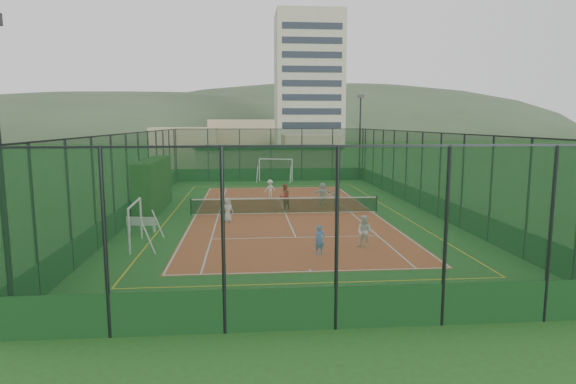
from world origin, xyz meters
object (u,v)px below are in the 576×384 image
(child_far_left, at_px, (270,189))
(child_far_right, at_px, (336,197))
(floodlight_ne, at_px, (360,138))
(child_near_left, at_px, (228,210))
(white_bench, at_px, (142,224))
(futsal_goal_near, at_px, (135,225))
(futsal_goal_far, at_px, (276,170))
(child_near_mid, at_px, (320,240))
(apartment_tower, at_px, (309,81))
(coach, at_px, (285,197))
(child_far_back, at_px, (323,194))
(child_near_right, at_px, (365,232))
(floodlight_sw, at_px, (1,181))
(clubhouse, at_px, (269,161))

(child_far_left, relative_size, child_far_right, 1.13)
(floodlight_ne, distance_m, child_near_left, 22.69)
(white_bench, distance_m, futsal_goal_near, 2.98)
(white_bench, xyz_separation_m, futsal_goal_far, (8.21, 20.90, 0.65))
(futsal_goal_far, xyz_separation_m, child_near_mid, (0.29, -25.96, -0.42))
(apartment_tower, distance_m, white_bench, 89.92)
(futsal_goal_far, distance_m, child_near_left, 19.11)
(child_near_left, height_order, child_far_left, child_near_left)
(apartment_tower, relative_size, coach, 18.08)
(apartment_tower, xyz_separation_m, child_near_left, (-15.46, -84.31, -14.30))
(white_bench, relative_size, coach, 0.91)
(child_far_back, bearing_deg, child_near_mid, 67.85)
(white_bench, distance_m, child_far_left, 12.94)
(futsal_goal_far, xyz_separation_m, coach, (-0.36, -15.20, -0.23))
(futsal_goal_near, relative_size, child_near_right, 2.09)
(apartment_tower, bearing_deg, white_bench, -102.89)
(child_far_back, bearing_deg, futsal_goal_far, -92.33)
(futsal_goal_near, bearing_deg, futsal_goal_far, -20.85)
(child_far_right, relative_size, coach, 0.73)
(child_near_left, bearing_deg, apartment_tower, 41.55)
(floodlight_sw, xyz_separation_m, apartment_tower, (20.60, 98.60, 10.88))
(clubhouse, bearing_deg, child_far_left, -92.31)
(white_bench, bearing_deg, child_far_left, 64.54)
(futsal_goal_far, distance_m, child_near_right, 25.14)
(floodlight_ne, relative_size, child_near_mid, 6.47)
(floodlight_sw, distance_m, child_far_right, 22.93)
(floodlight_ne, distance_m, white_bench, 26.98)
(white_bench, relative_size, child_near_right, 1.02)
(child_near_right, bearing_deg, futsal_goal_near, -152.20)
(child_near_mid, height_order, child_far_right, child_near_mid)
(futsal_goal_far, relative_size, child_near_left, 2.40)
(futsal_goal_near, relative_size, futsal_goal_far, 0.93)
(floodlight_sw, bearing_deg, white_bench, 86.22)
(clubhouse, distance_m, child_near_right, 30.77)
(child_near_right, xyz_separation_m, coach, (-2.83, 9.82, 0.09))
(floodlight_sw, height_order, child_near_left, floodlight_sw)
(child_far_left, height_order, child_far_back, child_far_back)
(coach, bearing_deg, child_far_left, -116.17)
(apartment_tower, xyz_separation_m, futsal_goal_far, (-11.59, -65.60, -13.93))
(white_bench, bearing_deg, floodlight_sw, -85.60)
(child_near_right, relative_size, child_far_right, 1.22)
(white_bench, distance_m, child_far_back, 13.00)
(floodlight_sw, height_order, child_near_right, floodlight_sw)
(child_far_right, height_order, coach, coach)
(clubhouse, bearing_deg, child_near_right, -84.63)
(child_far_left, bearing_deg, coach, 73.92)
(futsal_goal_far, distance_m, child_far_left, 10.19)
(clubhouse, bearing_deg, white_bench, -106.40)
(floodlight_ne, height_order, child_near_right, floodlight_ne)
(child_near_left, distance_m, child_near_mid, 8.36)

